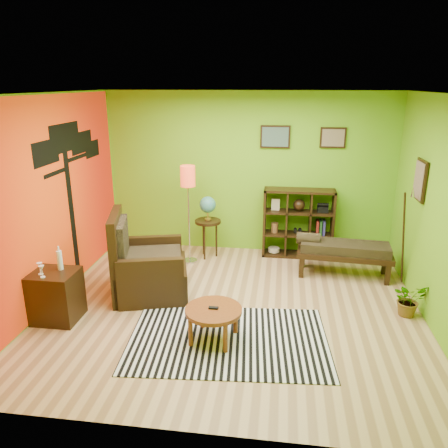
# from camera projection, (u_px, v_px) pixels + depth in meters

# --- Properties ---
(ground) EXTENTS (5.00, 5.00, 0.00)m
(ground) POSITION_uv_depth(u_px,v_px,m) (233.00, 308.00, 5.93)
(ground) COLOR tan
(ground) RESTS_ON ground
(room_shell) EXTENTS (5.04, 4.54, 2.82)m
(room_shell) POSITION_uv_depth(u_px,v_px,m) (226.00, 178.00, 5.40)
(room_shell) COLOR #67AC17
(room_shell) RESTS_ON ground
(zebra_rug) EXTENTS (2.47, 1.71, 0.01)m
(zebra_rug) POSITION_uv_depth(u_px,v_px,m) (228.00, 339.00, 5.20)
(zebra_rug) COLOR silver
(zebra_rug) RESTS_ON ground
(coffee_table) EXTENTS (0.67, 0.67, 0.43)m
(coffee_table) POSITION_uv_depth(u_px,v_px,m) (214.00, 313.00, 5.10)
(coffee_table) COLOR brown
(coffee_table) RESTS_ON ground
(armchair) EXTENTS (1.22, 1.22, 1.22)m
(armchair) POSITION_uv_depth(u_px,v_px,m) (146.00, 270.00, 6.24)
(armchair) COLOR black
(armchair) RESTS_ON ground
(side_cabinet) EXTENTS (0.56, 0.51, 0.97)m
(side_cabinet) POSITION_uv_depth(u_px,v_px,m) (56.00, 296.00, 5.56)
(side_cabinet) COLOR black
(side_cabinet) RESTS_ON ground
(floor_lamp) EXTENTS (0.25, 0.25, 1.65)m
(floor_lamp) POSITION_uv_depth(u_px,v_px,m) (188.00, 185.00, 7.06)
(floor_lamp) COLOR silver
(floor_lamp) RESTS_ON ground
(globe_table) EXTENTS (0.45, 0.45, 1.09)m
(globe_table) POSITION_uv_depth(u_px,v_px,m) (208.00, 212.00, 7.43)
(globe_table) COLOR black
(globe_table) RESTS_ON ground
(cube_shelf) EXTENTS (1.20, 0.35, 1.20)m
(cube_shelf) POSITION_uv_depth(u_px,v_px,m) (299.00, 223.00, 7.54)
(cube_shelf) COLOR black
(cube_shelf) RESTS_ON ground
(bench) EXTENTS (1.50, 0.63, 0.67)m
(bench) POSITION_uv_depth(u_px,v_px,m) (342.00, 250.00, 6.81)
(bench) COLOR black
(bench) RESTS_ON ground
(potted_plant) EXTENTS (0.55, 0.58, 0.35)m
(potted_plant) POSITION_uv_depth(u_px,v_px,m) (408.00, 303.00, 5.71)
(potted_plant) COLOR #26661E
(potted_plant) RESTS_ON ground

